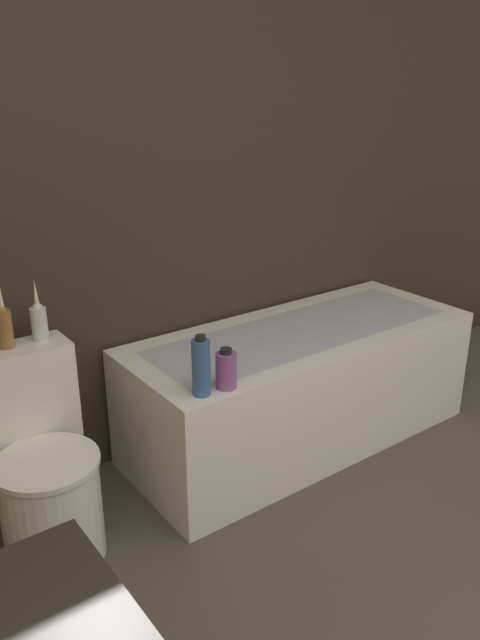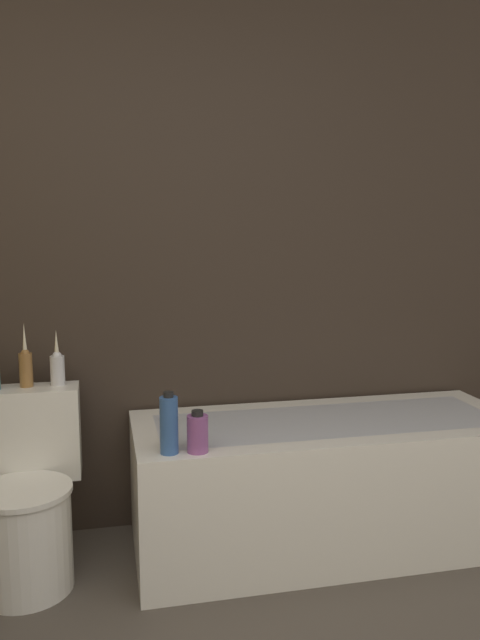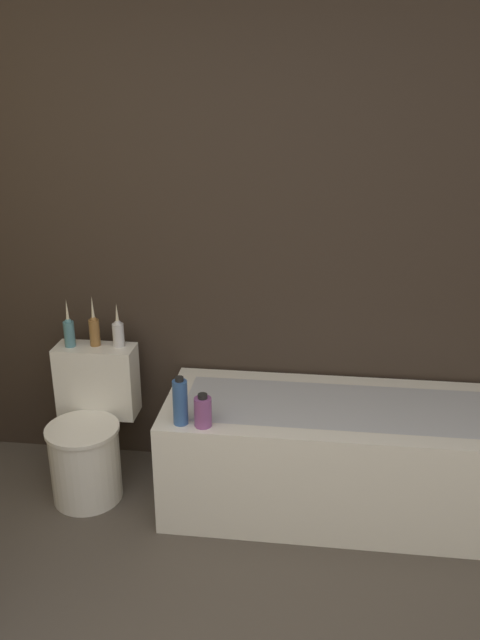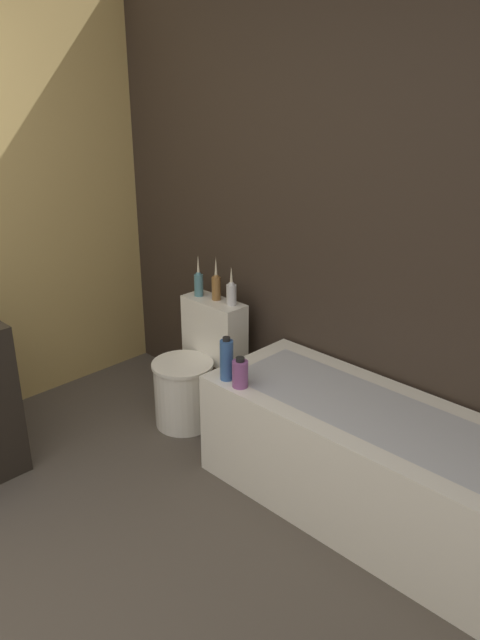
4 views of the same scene
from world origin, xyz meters
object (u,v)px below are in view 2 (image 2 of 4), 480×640
vase_bronze (57,366)px  vase_silver (26,366)px  bathtub (327,481)px  shampoo_bottle_short (198,433)px  shampoo_bottle_tall (168,425)px  toilet (26,499)px

vase_bronze → vase_silver: bearing=-178.2°
bathtub → vase_silver: size_ratio=6.26×
vase_bronze → shampoo_bottle_short: bearing=-41.2°
vase_bronze → shampoo_bottle_tall: bearing=-47.2°
shampoo_bottle_short → vase_silver: bearing=145.0°
vase_silver → vase_bronze: 0.13m
shampoo_bottle_tall → vase_bronze: bearing=132.8°
bathtub → shampoo_bottle_short: bearing=-156.8°
toilet → shampoo_bottle_short: size_ratio=4.64×
bathtub → toilet: (-1.26, -0.00, 0.04)m
vase_silver → vase_bronze: vase_silver is taller
toilet → vase_bronze: bearing=57.3°
bathtub → toilet: 1.26m
vase_silver → shampoo_bottle_short: (0.65, -0.45, -0.19)m
vase_silver → shampoo_bottle_tall: size_ratio=1.15×
toilet → shampoo_bottle_short: 0.77m
vase_bronze → toilet: bearing=-122.7°
bathtub → vase_silver: 1.38m
toilet → vase_silver: size_ratio=2.75×
vase_bronze → shampoo_bottle_short: 0.72m
toilet → shampoo_bottle_short: (0.65, -0.26, 0.31)m
toilet → bathtub: bearing=0.0°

